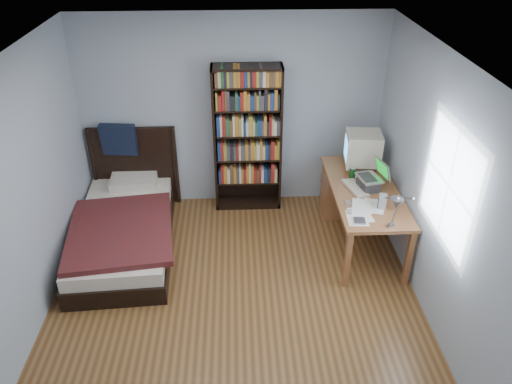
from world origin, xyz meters
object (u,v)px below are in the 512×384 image
laptop (370,181)px  speaker (382,202)px  desk (353,191)px  bookshelf (248,140)px  soda_can (353,173)px  bed (125,225)px  desk_lamp (396,206)px  keyboard (355,188)px  crt_monitor (362,149)px

laptop → speaker: 0.41m
desk → bookshelf: 1.48m
laptop → bookshelf: bearing=146.5°
soda_can → bed: (-2.71, -0.17, -0.54)m
desk_lamp → keyboard: bearing=93.6°
desk → soda_can: size_ratio=13.04×
soda_can → desk_lamp: bearing=-87.8°
laptop → speaker: bearing=-85.1°
crt_monitor → keyboard: (-0.16, -0.50, -0.25)m
soda_can → bookshelf: size_ratio=0.07×
laptop → desk_lamp: (-0.09, -1.14, 0.40)m
bed → laptop: bearing=-1.9°
laptop → soda_can: laptop is taller
crt_monitor → soda_can: 0.35m
speaker → soda_can: size_ratio=1.26×
keyboard → soda_can: bearing=71.4°
desk_lamp → speaker: size_ratio=3.78×
bookshelf → crt_monitor: bearing=-16.2°
speaker → crt_monitor: bearing=108.5°
speaker → soda_can: 0.70m
desk_lamp → bed: size_ratio=0.28×
desk → bed: bearing=-172.1°
laptop → speaker: size_ratio=2.23×
desk_lamp → bookshelf: bookshelf is taller
laptop → desk_lamp: 1.21m
keyboard → soda_can: soda_can is taller
desk_lamp → laptop: bearing=85.5°
crt_monitor → speaker: size_ratio=2.90×
desk → bed: bed is taller
keyboard → speaker: speaker is taller
crt_monitor → laptop: crt_monitor is taller
crt_monitor → speaker: (0.03, -0.91, -0.19)m
keyboard → speaker: bearing=-79.1°
bookshelf → desk: bearing=-17.7°
keyboard → bookshelf: (-1.21, 0.90, 0.21)m
crt_monitor → laptop: 0.53m
laptop → soda_can: bearing=118.2°
desk_lamp → soda_can: desk_lamp is taller
crt_monitor → desk_lamp: size_ratio=0.77×
laptop → soda_can: 0.31m
desk → desk_lamp: (-0.04, -1.62, 0.81)m
crt_monitor → soda_can: bearing=-121.6°
laptop → bed: size_ratio=0.17×
desk_lamp → bookshelf: size_ratio=0.33×
crt_monitor → bed: size_ratio=0.22×
desk → desk_lamp: size_ratio=2.73×
desk_lamp → soda_can: bearing=92.2°
laptop → soda_can: size_ratio=2.81×
soda_can → desk: bearing=66.4°
soda_can → bookshelf: (-1.22, 0.64, 0.16)m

